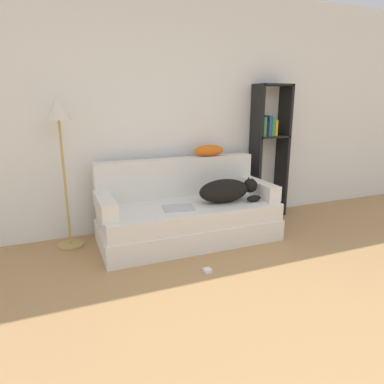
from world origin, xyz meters
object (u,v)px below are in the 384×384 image
couch (189,222)px  throw_pillow (209,150)px  laptop (178,208)px  bookshelf (269,143)px  dog (227,190)px  floor_lamp (60,127)px  power_adapter (207,271)px

couch → throw_pillow: size_ratio=5.23×
laptop → bookshelf: 1.62m
couch → laptop: 0.30m
dog → floor_lamp: size_ratio=0.45×
couch → power_adapter: (-0.13, -0.76, -0.19)m
floor_lamp → laptop: bearing=-22.7°
laptop → floor_lamp: floor_lamp is taller
throw_pillow → floor_lamp: floor_lamp is taller
couch → power_adapter: bearing=-99.5°
couch → power_adapter: size_ratio=28.86×
laptop → throw_pillow: size_ratio=0.93×
throw_pillow → laptop: bearing=-138.9°
laptop → power_adapter: bearing=-76.5°
couch → dog: dog is taller
couch → floor_lamp: floor_lamp is taller
floor_lamp → couch: bearing=-14.2°
floor_lamp → dog: bearing=-14.1°
bookshelf → floor_lamp: 2.49m
couch → laptop: bearing=-141.1°
couch → dog: bearing=-13.6°
throw_pillow → couch: bearing=-138.0°
dog → throw_pillow: size_ratio=1.90×
dog → floor_lamp: 1.81m
floor_lamp → power_adapter: bearing=-44.6°
laptop → couch: bearing=49.1°
laptop → throw_pillow: 0.90m
dog → power_adapter: dog is taller
power_adapter → throw_pillow: bearing=64.8°
throw_pillow → bookshelf: bookshelf is taller
dog → couch: bearing=166.4°
couch → bookshelf: bookshelf is taller
dog → power_adapter: size_ratio=10.51×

